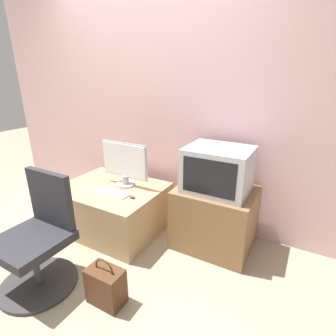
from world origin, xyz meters
The scene contains 13 objects.
ground_plane centered at (0.00, 0.00, 0.00)m, with size 12.00×12.00×0.00m, color tan.
wall_back centered at (0.00, 1.32, 1.30)m, with size 4.40×0.05×2.60m.
desk centered at (-0.12, 0.75, 0.23)m, with size 1.00×0.80×0.47m.
side_stand centered at (0.91, 0.99, 0.29)m, with size 0.69×0.55×0.58m.
main_monitor centered at (-0.01, 0.86, 0.70)m, with size 0.54×0.19×0.45m.
keyboard centered at (-0.02, 0.63, 0.48)m, with size 0.38×0.11×0.01m.
mouse centered at (0.23, 0.65, 0.48)m, with size 0.06×0.03×0.03m.
crt_tv centered at (0.91, 0.97, 0.77)m, with size 0.55×0.45×0.39m.
office_chair centered at (-0.09, -0.11, 0.36)m, with size 0.57×0.57×0.87m.
cardboard_box_lower centered at (-0.79, 0.55, 0.10)m, with size 0.22×0.24×0.20m.
cardboard_box_upper centered at (-0.79, 0.55, 0.32)m, with size 0.20×0.20×0.25m.
handbag centered at (0.48, -0.03, 0.14)m, with size 0.26×0.16×0.37m.
book centered at (-0.80, 0.20, 0.01)m, with size 0.18×0.16×0.02m.
Camera 1 is at (1.57, -1.08, 1.56)m, focal length 28.00 mm.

